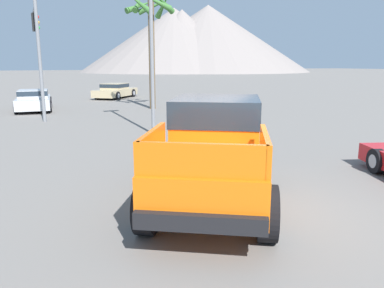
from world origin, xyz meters
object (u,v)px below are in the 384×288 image
Objects in this scene: parked_car_tan at (115,90)px; parked_car_silver at (34,100)px; orange_pickup_truck at (214,145)px; traffic_light_main at (37,40)px; palm_tree_tall at (151,21)px.

parked_car_silver reaches higher than parked_car_tan.
traffic_light_main reaches higher than orange_pickup_truck.
traffic_light_main is at bearing -80.79° from parked_car_silver.
traffic_light_main is at bearing 132.12° from orange_pickup_truck.
palm_tree_tall is (6.71, -1.99, 4.52)m from parked_car_silver.
parked_car_silver is 0.81× the size of traffic_light_main.
palm_tree_tall is (3.73, 15.59, 4.01)m from orange_pickup_truck.
parked_car_tan is 8.72m from parked_car_silver.
parked_car_silver is 8.33m from palm_tree_tall.
orange_pickup_truck is at bearing -103.46° from palm_tree_tall.
orange_pickup_truck is 1.08× the size of parked_car_tan.
parked_car_tan is 0.68× the size of palm_tree_tall.
traffic_light_main is (-2.63, 13.84, 2.73)m from orange_pickup_truck.
parked_car_silver is at bearing 163.48° from palm_tree_tall.
parked_car_tan is (3.23, 23.71, -0.53)m from orange_pickup_truck.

